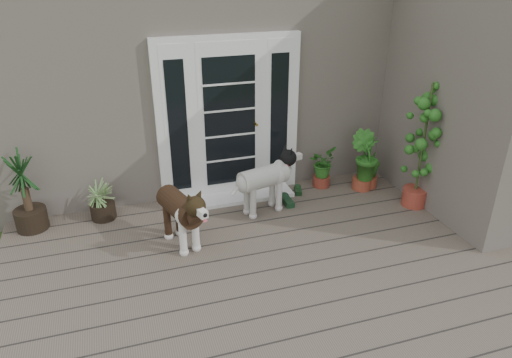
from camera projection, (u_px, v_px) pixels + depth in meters
name	position (u px, v px, depth m)	size (l,w,h in m)	color
deck	(305.00, 289.00, 4.80)	(6.20, 4.60, 0.12)	#6B5B4C
house_main	(209.00, 60.00, 7.81)	(7.40, 4.00, 3.10)	#665E54
house_wing	(490.00, 95.00, 5.89)	(1.60, 2.40, 3.10)	#665E54
door_unit	(229.00, 119.00, 6.15)	(1.90, 0.14, 2.15)	white
door_step	(235.00, 197.00, 6.43)	(1.60, 0.40, 0.05)	white
brindle_dog	(180.00, 217.00, 5.27)	(0.38, 0.88, 0.73)	#3A2415
white_dog	(263.00, 187.00, 5.97)	(0.37, 0.86, 0.72)	white
spider_plant	(101.00, 199.00, 5.85)	(0.51, 0.51, 0.55)	#9AB16D
yucca	(25.00, 191.00, 5.53)	(0.71, 0.71, 1.03)	black
herb_a	(322.00, 170.00, 6.69)	(0.39, 0.39, 0.49)	#23631C
herb_b	(363.00, 168.00, 6.58)	(0.42, 0.42, 0.64)	#1B5718
herb_c	(368.00, 167.00, 6.66)	(0.38, 0.38, 0.59)	#245C1A
sapling	(423.00, 145.00, 5.91)	(0.50, 0.50, 1.71)	#25611B
clog_left	(287.00, 200.00, 6.29)	(0.15, 0.33, 0.10)	#13311A
clog_right	(298.00, 190.00, 6.58)	(0.12, 0.26, 0.08)	black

